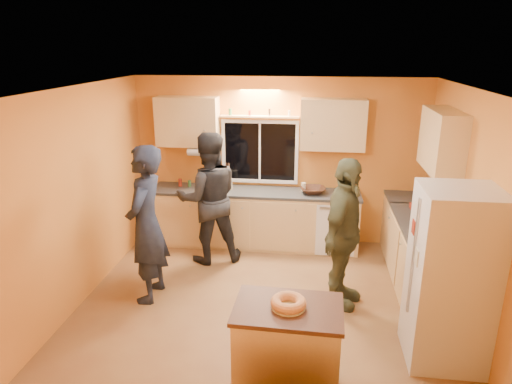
# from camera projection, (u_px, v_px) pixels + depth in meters

# --- Properties ---
(ground) EXTENTS (4.50, 4.50, 0.00)m
(ground) POSITION_uv_depth(u_px,v_px,m) (265.00, 302.00, 5.67)
(ground) COLOR brown
(ground) RESTS_ON ground
(room_shell) EXTENTS (4.54, 4.04, 2.61)m
(room_shell) POSITION_uv_depth(u_px,v_px,m) (279.00, 168.00, 5.54)
(room_shell) COLOR orange
(room_shell) RESTS_ON ground
(back_counter) EXTENTS (4.23, 0.62, 0.90)m
(back_counter) POSITION_uv_depth(u_px,v_px,m) (277.00, 219.00, 7.13)
(back_counter) COLOR #E2BB76
(back_counter) RESTS_ON ground
(right_counter) EXTENTS (0.62, 1.84, 0.90)m
(right_counter) POSITION_uv_depth(u_px,v_px,m) (422.00, 260.00, 5.76)
(right_counter) COLOR #E2BB76
(right_counter) RESTS_ON ground
(refrigerator) EXTENTS (0.72, 0.70, 1.80)m
(refrigerator) POSITION_uv_depth(u_px,v_px,m) (451.00, 278.00, 4.41)
(refrigerator) COLOR silver
(refrigerator) RESTS_ON ground
(island) EXTENTS (0.95, 0.66, 0.91)m
(island) POSITION_uv_depth(u_px,v_px,m) (287.00, 351.00, 4.04)
(island) COLOR #E2BB76
(island) RESTS_ON ground
(bundt_pastry) EXTENTS (0.31, 0.31, 0.09)m
(bundt_pastry) POSITION_uv_depth(u_px,v_px,m) (288.00, 303.00, 3.89)
(bundt_pastry) COLOR tan
(bundt_pastry) RESTS_ON island
(person_left) EXTENTS (0.47, 0.71, 1.95)m
(person_left) POSITION_uv_depth(u_px,v_px,m) (146.00, 225.00, 5.50)
(person_left) COLOR black
(person_left) RESTS_ON ground
(person_center) EXTENTS (1.12, 1.00, 1.91)m
(person_center) POSITION_uv_depth(u_px,v_px,m) (209.00, 198.00, 6.51)
(person_center) COLOR black
(person_center) RESTS_ON ground
(person_right) EXTENTS (0.79, 1.17, 1.84)m
(person_right) POSITION_uv_depth(u_px,v_px,m) (344.00, 234.00, 5.37)
(person_right) COLOR #393C26
(person_right) RESTS_ON ground
(mixing_bowl) EXTENTS (0.40, 0.40, 0.09)m
(mixing_bowl) POSITION_uv_depth(u_px,v_px,m) (313.00, 190.00, 6.90)
(mixing_bowl) COLOR #331C11
(mixing_bowl) RESTS_ON back_counter
(utensil_crock) EXTENTS (0.14, 0.14, 0.17)m
(utensil_crock) POSITION_uv_depth(u_px,v_px,m) (228.00, 184.00, 7.08)
(utensil_crock) COLOR beige
(utensil_crock) RESTS_ON back_counter
(potted_plant) EXTENTS (0.33, 0.31, 0.29)m
(potted_plant) POSITION_uv_depth(u_px,v_px,m) (423.00, 214.00, 5.67)
(potted_plant) COLOR gray
(potted_plant) RESTS_ON right_counter
(red_box) EXTENTS (0.16, 0.12, 0.07)m
(red_box) POSITION_uv_depth(u_px,v_px,m) (416.00, 206.00, 6.25)
(red_box) COLOR maroon
(red_box) RESTS_ON right_counter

